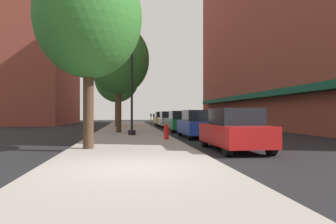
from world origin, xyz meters
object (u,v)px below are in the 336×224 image
object	(u,v)px
parking_meter_far	(154,119)
tree_mid	(117,76)
car_silver	(168,120)
parking_meter_near	(151,119)
car_yellow	(162,119)
car_red	(234,130)
fire_hydrant	(166,132)
tree_far	(119,60)
car_green	(180,122)
car_blue	(198,124)
lamppost	(132,85)
tree_near	(88,17)

from	to	relation	value
parking_meter_far	tree_mid	size ratio (longest dim) A/B	0.16
parking_meter_far	car_silver	xyz separation A→B (m)	(1.95, 5.44, -0.14)
parking_meter_near	car_silver	size ratio (longest dim) A/B	0.30
parking_meter_near	car_yellow	size ratio (longest dim) A/B	0.30
car_red	fire_hydrant	bearing A→B (deg)	118.20
tree_far	car_yellow	size ratio (longest dim) A/B	1.78
car_red	car_silver	world-z (taller)	same
car_silver	car_green	bearing A→B (deg)	-89.09
car_green	parking_meter_far	bearing A→B (deg)	134.74
parking_meter_near	car_yellow	distance (m)	8.37
car_blue	lamppost	bearing A→B (deg)	160.36
parking_meter_far	lamppost	bearing A→B (deg)	-105.81
parking_meter_near	tree_near	world-z (taller)	tree_near
tree_far	car_green	xyz separation A→B (m)	(4.77, 2.09, -4.46)
tree_mid	car_red	bearing A→B (deg)	-76.32
parking_meter_near	car_silver	bearing A→B (deg)	48.83
car_blue	car_yellow	world-z (taller)	same
parking_meter_far	tree_mid	distance (m)	8.85
lamppost	fire_hydrant	bearing A→B (deg)	-64.19
car_silver	car_yellow	xyz separation A→B (m)	(0.00, 5.91, 0.00)
lamppost	tree_near	distance (m)	7.81
lamppost	car_yellow	world-z (taller)	lamppost
tree_mid	car_blue	distance (m)	16.56
lamppost	parking_meter_near	bearing A→B (deg)	79.10
tree_near	tree_far	distance (m)	10.30
tree_near	car_blue	distance (m)	9.35
tree_far	car_blue	size ratio (longest dim) A/B	1.78
parking_meter_near	tree_near	bearing A→B (deg)	-101.95
car_silver	tree_far	bearing A→B (deg)	-116.15
car_yellow	tree_near	bearing A→B (deg)	-103.49
car_blue	car_silver	size ratio (longest dim) A/B	1.00
tree_mid	car_yellow	world-z (taller)	tree_mid
tree_mid	tree_far	bearing A→B (deg)	-87.48
tree_far	car_silver	xyz separation A→B (m)	(4.77, 9.35, -4.46)
lamppost	tree_near	size ratio (longest dim) A/B	0.80
lamppost	tree_mid	distance (m)	13.99
tree_far	parking_meter_near	bearing A→B (deg)	68.36
parking_meter_far	tree_far	distance (m)	6.47
fire_hydrant	tree_mid	world-z (taller)	tree_mid
parking_meter_far	car_silver	bearing A→B (deg)	70.27
car_red	car_blue	distance (m)	6.52
car_red	lamppost	bearing A→B (deg)	117.68
tree_mid	car_blue	size ratio (longest dim) A/B	1.85
tree_far	car_red	world-z (taller)	tree_far
lamppost	car_silver	world-z (taller)	lamppost
parking_meter_near	car_green	bearing A→B (deg)	-68.80
car_green	tree_far	bearing A→B (deg)	-158.64
parking_meter_near	parking_meter_far	world-z (taller)	same
tree_mid	car_yellow	bearing A→B (deg)	39.95
car_red	parking_meter_near	bearing A→B (deg)	97.49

